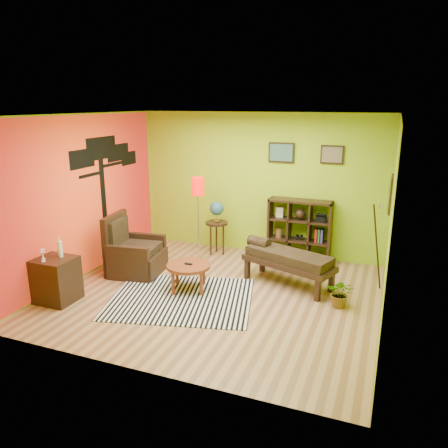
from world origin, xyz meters
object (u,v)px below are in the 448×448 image
at_px(coffee_table, 189,268).
at_px(potted_plant, 341,296).
at_px(floor_lamp, 198,194).
at_px(bench, 286,258).
at_px(cube_shelf, 300,231).
at_px(side_cabinet, 56,279).
at_px(armchair, 133,255).
at_px(globe_table, 217,214).

bearing_deg(coffee_table, potted_plant, 6.12).
bearing_deg(floor_lamp, bench, -16.20).
distance_m(floor_lamp, cube_shelf, 2.08).
xyz_separation_m(coffee_table, cube_shelf, (1.39, 2.03, 0.22)).
bearing_deg(side_cabinet, floor_lamp, 62.00).
height_order(armchair, globe_table, globe_table).
bearing_deg(bench, globe_table, 148.80).
distance_m(coffee_table, side_cabinet, 2.05).
bearing_deg(coffee_table, cube_shelf, 55.54).
distance_m(globe_table, potted_plant, 3.12).
xyz_separation_m(floor_lamp, potted_plant, (2.82, -1.07, -1.15)).
bearing_deg(bench, cube_shelf, 91.49).
xyz_separation_m(cube_shelf, potted_plant, (1.00, -1.78, -0.43)).
bearing_deg(potted_plant, side_cabinet, -161.59).
bearing_deg(bench, side_cabinet, -148.85).
xyz_separation_m(coffee_table, potted_plant, (2.40, 0.26, -0.21)).
distance_m(armchair, cube_shelf, 3.17).
bearing_deg(potted_plant, armchair, 178.96).
bearing_deg(coffee_table, side_cabinet, -147.08).
xyz_separation_m(armchair, cube_shelf, (2.65, 1.71, 0.28)).
distance_m(cube_shelf, potted_plant, 2.08).
bearing_deg(globe_table, cube_shelf, 8.32).
relative_size(armchair, floor_lamp, 0.66).
distance_m(coffee_table, globe_table, 1.86).
bearing_deg(floor_lamp, side_cabinet, -118.00).
height_order(cube_shelf, bench, cube_shelf).
relative_size(armchair, globe_table, 0.98).
bearing_deg(side_cabinet, bench, 31.15).
distance_m(side_cabinet, potted_plant, 4.34).
xyz_separation_m(armchair, bench, (2.68, 0.46, 0.14)).
distance_m(coffee_table, floor_lamp, 1.68).
bearing_deg(coffee_table, bench, 28.91).
distance_m(globe_table, bench, 1.98).
xyz_separation_m(side_cabinet, cube_shelf, (3.11, 3.15, 0.25)).
bearing_deg(cube_shelf, floor_lamp, -158.74).
height_order(globe_table, cube_shelf, cube_shelf).
bearing_deg(floor_lamp, armchair, -129.77).
distance_m(armchair, side_cabinet, 1.51).
bearing_deg(cube_shelf, armchair, -147.19).
bearing_deg(globe_table, side_cabinet, -117.05).
bearing_deg(coffee_table, armchair, 165.56).
bearing_deg(globe_table, armchair, -124.79).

